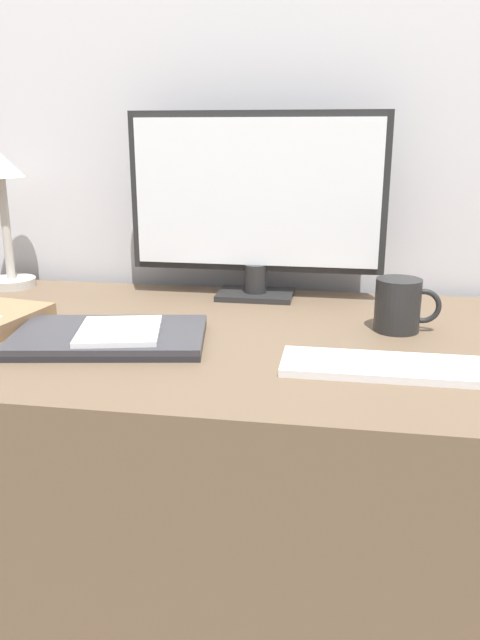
{
  "coord_description": "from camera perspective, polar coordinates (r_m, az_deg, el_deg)",
  "views": [
    {
      "loc": [
        0.14,
        -0.88,
        1.07
      ],
      "look_at": [
        -0.01,
        0.06,
        0.79
      ],
      "focal_mm": 35.0,
      "sensor_mm": 36.0,
      "label": 1
    }
  ],
  "objects": [
    {
      "name": "coffee_mug",
      "position": [
        1.16,
        14.34,
        1.33
      ],
      "size": [
        0.12,
        0.08,
        0.1
      ],
      "color": "black",
      "rests_on": "desk"
    },
    {
      "name": "desk_lamp",
      "position": [
        1.53,
        -20.85,
        10.29
      ],
      "size": [
        0.11,
        0.11,
        0.31
      ],
      "color": "#BCB7AD",
      "rests_on": "desk"
    },
    {
      "name": "keyboard",
      "position": [
        0.97,
        13.35,
        -4.14
      ],
      "size": [
        0.32,
        0.11,
        0.01
      ],
      "color": "silver",
      "rests_on": "desk"
    },
    {
      "name": "laptop",
      "position": [
        1.09,
        -11.81,
        -1.5
      ],
      "size": [
        0.35,
        0.25,
        0.02
      ],
      "color": "#232328",
      "rests_on": "desk"
    },
    {
      "name": "desk",
      "position": [
        1.27,
        1.39,
        -17.2
      ],
      "size": [
        1.5,
        0.69,
        0.73
      ],
      "color": "brown",
      "rests_on": "ground_plane"
    },
    {
      "name": "monitor",
      "position": [
        1.33,
        1.49,
        10.82
      ],
      "size": [
        0.54,
        0.11,
        0.39
      ],
      "color": "#262626",
      "rests_on": "desk"
    },
    {
      "name": "ereader",
      "position": [
        1.07,
        -10.97,
        -0.96
      ],
      "size": [
        0.17,
        0.18,
        0.01
      ],
      "color": "white",
      "rests_on": "laptop"
    },
    {
      "name": "wall_back",
      "position": [
        1.47,
        4.05,
        21.61
      ],
      "size": [
        3.6,
        0.05,
        2.4
      ],
      "color": "silver",
      "rests_on": "ground_plane"
    }
  ]
}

